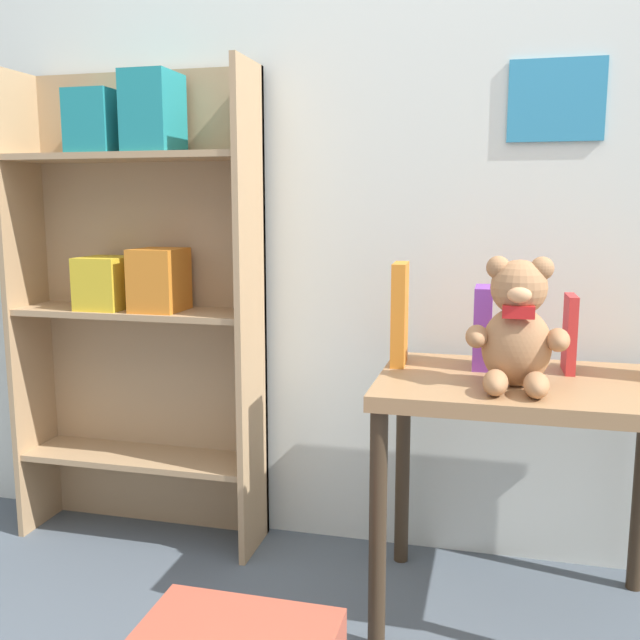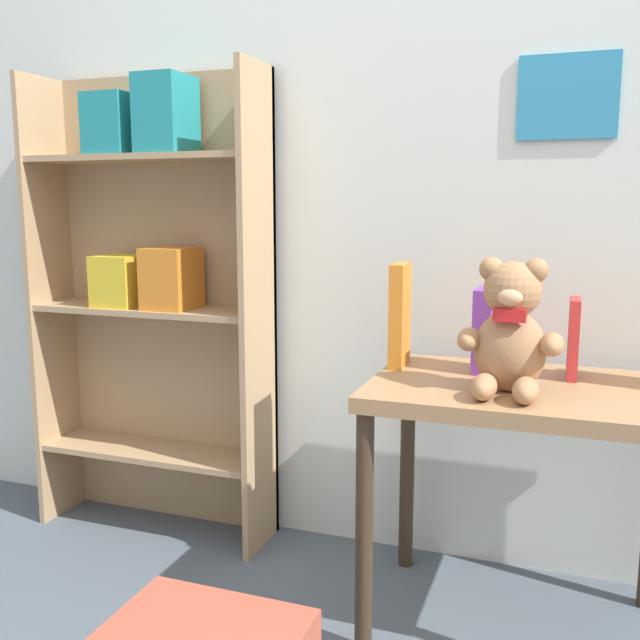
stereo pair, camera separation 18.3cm
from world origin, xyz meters
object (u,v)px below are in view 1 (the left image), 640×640
object	(u,v)px
book_standing_orange	(400,314)
book_standing_purple	(483,327)
display_table	(523,416)
teddy_bear	(517,329)
book_standing_red	(570,334)
bookshelf_side	(140,278)

from	to	relation	value
book_standing_orange	book_standing_purple	bearing A→B (deg)	1.77
book_standing_orange	book_standing_purple	world-z (taller)	book_standing_orange
display_table	teddy_bear	xyz separation A→B (m)	(-0.03, -0.08, 0.22)
display_table	book_standing_red	xyz separation A→B (m)	(0.10, 0.11, 0.18)
bookshelf_side	book_standing_red	bearing A→B (deg)	-4.82
book_standing_orange	book_standing_red	bearing A→B (deg)	-0.08
teddy_bear	book_standing_orange	xyz separation A→B (m)	(-0.29, 0.17, -0.00)
display_table	teddy_bear	distance (m)	0.24
display_table	book_standing_purple	distance (m)	0.24
display_table	book_standing_red	distance (m)	0.24
display_table	book_standing_purple	size ratio (longest dim) A/B	3.33
display_table	book_standing_orange	size ratio (longest dim) A/B	2.61
display_table	teddy_bear	bearing A→B (deg)	-107.88
bookshelf_side	book_standing_red	xyz separation A→B (m)	(1.21, -0.10, -0.10)
display_table	book_standing_orange	bearing A→B (deg)	163.74
book_standing_orange	book_standing_red	distance (m)	0.42
book_standing_orange	book_standing_red	world-z (taller)	book_standing_orange
bookshelf_side	book_standing_orange	xyz separation A→B (m)	(0.79, -0.12, -0.06)
book_standing_purple	book_standing_orange	bearing A→B (deg)	-175.34
bookshelf_side	teddy_bear	distance (m)	1.12
display_table	book_standing_purple	bearing A→B (deg)	134.20
book_standing_purple	book_standing_red	world-z (taller)	book_standing_purple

